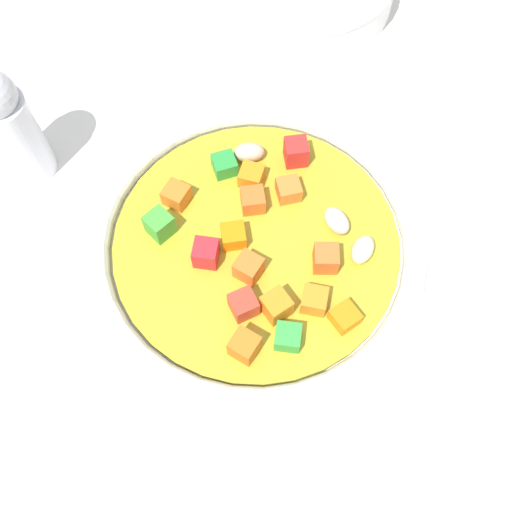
# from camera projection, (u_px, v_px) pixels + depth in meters

# --- Properties ---
(ground_plane) EXTENTS (1.40, 1.40, 0.02)m
(ground_plane) POSITION_uv_depth(u_px,v_px,m) (256.00, 277.00, 0.41)
(ground_plane) COLOR silver
(soup_bowl_main) EXTENTS (0.20, 0.20, 0.06)m
(soup_bowl_main) POSITION_uv_depth(u_px,v_px,m) (256.00, 253.00, 0.38)
(soup_bowl_main) COLOR white
(soup_bowl_main) RESTS_ON ground_plane
(spoon) EXTENTS (0.09, 0.18, 0.01)m
(spoon) POSITION_uv_depth(u_px,v_px,m) (510.00, 448.00, 0.35)
(spoon) COLOR silver
(spoon) RESTS_ON ground_plane
(pepper_shaker) EXTENTS (0.03, 0.03, 0.09)m
(pepper_shaker) POSITION_uv_depth(u_px,v_px,m) (10.00, 127.00, 0.39)
(pepper_shaker) COLOR silver
(pepper_shaker) RESTS_ON ground_plane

